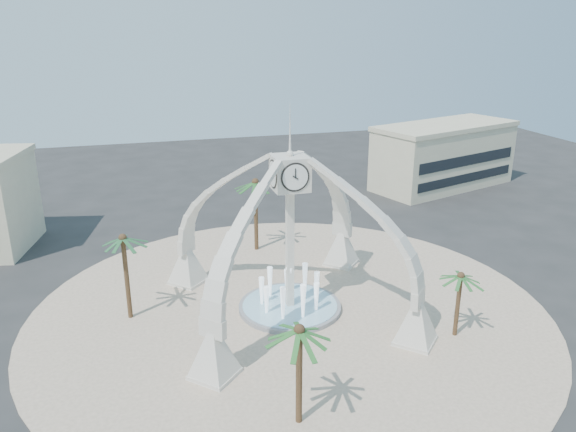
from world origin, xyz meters
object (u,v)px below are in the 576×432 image
object	(u,v)px
palm_west	(123,239)
palm_north	(255,183)
clock_tower	(290,232)
palm_east	(461,277)
fountain	(290,306)
palm_south	(299,331)

from	to	relation	value
palm_west	palm_north	size ratio (longest dim) A/B	0.93
clock_tower	palm_north	xyz separation A→B (m)	(0.31, 12.70, 0.35)
palm_east	palm_north	distance (m)	22.21
fountain	palm_south	world-z (taller)	palm_south
fountain	clock_tower	bearing A→B (deg)	-90.00
palm_west	palm_south	size ratio (longest dim) A/B	1.09
palm_north	palm_east	bearing A→B (deg)	-63.17
palm_north	fountain	bearing A→B (deg)	-91.41
fountain	palm_east	xyz separation A→B (m)	(10.29, -7.02, 4.35)
palm_east	palm_west	bearing A→B (deg)	157.64
fountain	palm_north	world-z (taller)	palm_north
palm_west	palm_south	distance (m)	17.29
clock_tower	palm_south	distance (m)	13.14
clock_tower	fountain	bearing A→B (deg)	90.00
palm_north	palm_west	bearing A→B (deg)	-139.48
clock_tower	palm_east	world-z (taller)	clock_tower
clock_tower	palm_west	size ratio (longest dim) A/B	2.48
palm_west	palm_north	distance (m)	16.24
fountain	palm_north	distance (m)	14.30
palm_north	palm_south	world-z (taller)	palm_north
palm_east	palm_west	world-z (taller)	palm_west
clock_tower	palm_north	world-z (taller)	clock_tower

